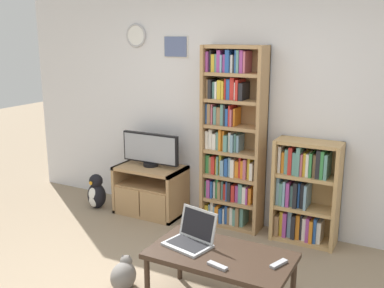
% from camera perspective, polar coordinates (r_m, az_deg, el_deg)
% --- Properties ---
extents(wall_back, '(5.82, 0.09, 2.60)m').
position_cam_1_polar(wall_back, '(4.95, 5.83, 4.60)').
color(wall_back, silver).
rests_on(wall_back, ground_plane).
extents(tv_stand, '(0.79, 0.49, 0.57)m').
position_cam_1_polar(tv_stand, '(5.38, -5.35, -5.81)').
color(tv_stand, tan).
rests_on(tv_stand, ground_plane).
extents(television, '(0.73, 0.18, 0.39)m').
position_cam_1_polar(television, '(5.27, -5.30, -0.70)').
color(television, black).
rests_on(television, tv_stand).
extents(bookshelf_tall, '(0.67, 0.28, 1.98)m').
position_cam_1_polar(bookshelf_tall, '(4.86, 4.99, 0.32)').
color(bookshelf_tall, tan).
rests_on(bookshelf_tall, ground_plane).
extents(bookshelf_short, '(0.65, 0.30, 1.06)m').
position_cam_1_polar(bookshelf_short, '(4.73, 13.94, -5.95)').
color(bookshelf_short, tan).
rests_on(bookshelf_short, ground_plane).
extents(coffee_table, '(1.08, 0.59, 0.48)m').
position_cam_1_polar(coffee_table, '(3.51, 3.63, -14.39)').
color(coffee_table, '#332319').
rests_on(coffee_table, ground_plane).
extents(laptop, '(0.40, 0.36, 0.26)m').
position_cam_1_polar(laptop, '(3.60, -0.02, -11.63)').
color(laptop, '#B7BABC').
rests_on(laptop, coffee_table).
extents(remote_near_laptop, '(0.10, 0.17, 0.02)m').
position_cam_1_polar(remote_near_laptop, '(3.38, 10.94, -14.70)').
color(remote_near_laptop, '#99999E').
rests_on(remote_near_laptop, coffee_table).
extents(remote_far_from_laptop, '(0.17, 0.08, 0.02)m').
position_cam_1_polar(remote_far_from_laptop, '(3.31, 3.23, -15.18)').
color(remote_far_from_laptop, '#99999E').
rests_on(remote_far_from_laptop, coffee_table).
extents(cat, '(0.33, 0.45, 0.28)m').
position_cam_1_polar(cat, '(3.97, -8.65, -16.11)').
color(cat, slate).
rests_on(cat, ground_plane).
extents(penguin_figurine, '(0.23, 0.21, 0.43)m').
position_cam_1_polar(penguin_figurine, '(5.65, -12.08, -6.09)').
color(penguin_figurine, black).
rests_on(penguin_figurine, ground_plane).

